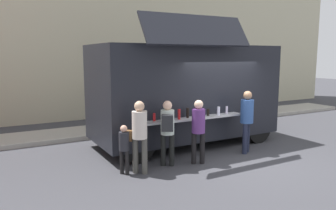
% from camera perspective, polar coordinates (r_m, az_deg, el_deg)
% --- Properties ---
extents(ground_plane, '(60.00, 60.00, 0.00)m').
position_cam_1_polar(ground_plane, '(8.91, 12.83, -9.09)').
color(ground_plane, '#38383D').
extents(curb_strip, '(28.00, 1.60, 0.15)m').
position_cam_1_polar(curb_strip, '(11.33, -22.14, -5.33)').
color(curb_strip, '#9E998E').
rests_on(curb_strip, ground).
extents(building_behind, '(32.00, 2.40, 9.42)m').
position_cam_1_polar(building_behind, '(15.17, -21.12, 15.70)').
color(building_behind, beige).
rests_on(building_behind, ground).
extents(food_truck_main, '(5.47, 2.88, 3.70)m').
position_cam_1_polar(food_truck_main, '(9.90, 3.02, 2.41)').
color(food_truck_main, black).
rests_on(food_truck_main, ground).
extents(trash_bin, '(0.60, 0.60, 0.92)m').
position_cam_1_polar(trash_bin, '(14.02, 10.51, -0.68)').
color(trash_bin, '#305D39').
rests_on(trash_bin, ground).
extents(customer_front_ordering, '(0.33, 0.33, 1.60)m').
position_cam_1_polar(customer_front_ordering, '(8.12, 5.28, -3.65)').
color(customer_front_ordering, black).
rests_on(customer_front_ordering, ground).
extents(customer_mid_with_backpack, '(0.45, 0.52, 1.60)m').
position_cam_1_polar(customer_mid_with_backpack, '(7.89, -0.10, -3.77)').
color(customer_mid_with_backpack, black).
rests_on(customer_mid_with_backpack, ground).
extents(customer_rear_waiting, '(0.49, 0.48, 1.67)m').
position_cam_1_polar(customer_rear_waiting, '(7.44, -5.05, -4.49)').
color(customer_rear_waiting, '#4B4943').
rests_on(customer_rear_waiting, ground).
extents(customer_extra_browsing, '(0.35, 0.35, 1.72)m').
position_cam_1_polar(customer_extra_browsing, '(9.24, 13.49, -1.90)').
color(customer_extra_browsing, '#1E2337').
rests_on(customer_extra_browsing, ground).
extents(child_near_queue, '(0.23, 0.23, 1.14)m').
position_cam_1_polar(child_near_queue, '(7.49, -7.61, -6.91)').
color(child_near_queue, black).
rests_on(child_near_queue, ground).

